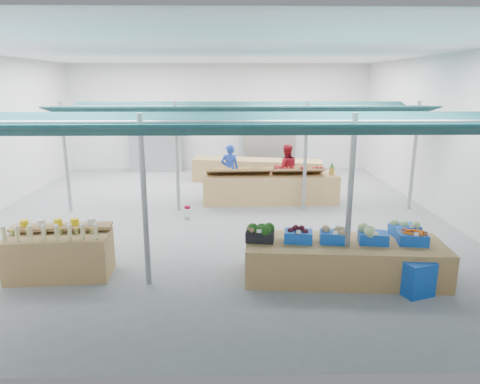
{
  "coord_description": "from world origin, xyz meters",
  "views": [
    {
      "loc": [
        0.47,
        -11.0,
        3.47
      ],
      "look_at": [
        0.67,
        -1.6,
        1.06
      ],
      "focal_mm": 32.0,
      "sensor_mm": 36.0,
      "label": 1
    }
  ],
  "objects_px": {
    "veg_counter": "(344,260)",
    "vendor_left": "(230,169)",
    "bottle_shelf": "(60,253)",
    "vendor_right": "(286,169)",
    "fruit_counter": "(270,188)",
    "crate_stack": "(418,279)"
  },
  "relations": [
    {
      "from": "veg_counter",
      "to": "vendor_left",
      "type": "relative_size",
      "value": 2.24
    },
    {
      "from": "bottle_shelf",
      "to": "vendor_right",
      "type": "distance_m",
      "value": 7.75
    },
    {
      "from": "bottle_shelf",
      "to": "vendor_right",
      "type": "relative_size",
      "value": 1.18
    },
    {
      "from": "veg_counter",
      "to": "fruit_counter",
      "type": "bearing_deg",
      "value": 104.27
    },
    {
      "from": "crate_stack",
      "to": "fruit_counter",
      "type": "bearing_deg",
      "value": 108.61
    },
    {
      "from": "crate_stack",
      "to": "vendor_right",
      "type": "distance_m",
      "value": 7.03
    },
    {
      "from": "vendor_left",
      "to": "fruit_counter",
      "type": "bearing_deg",
      "value": 136.65
    },
    {
      "from": "bottle_shelf",
      "to": "vendor_left",
      "type": "relative_size",
      "value": 1.18
    },
    {
      "from": "bottle_shelf",
      "to": "fruit_counter",
      "type": "xyz_separation_m",
      "value": [
        4.3,
        4.9,
        -0.02
      ]
    },
    {
      "from": "fruit_counter",
      "to": "veg_counter",
      "type": "bearing_deg",
      "value": -81.11
    },
    {
      "from": "vendor_right",
      "to": "fruit_counter",
      "type": "bearing_deg",
      "value": 60.55
    },
    {
      "from": "fruit_counter",
      "to": "crate_stack",
      "type": "distance_m",
      "value": 6.11
    },
    {
      "from": "vendor_left",
      "to": "vendor_right",
      "type": "relative_size",
      "value": 1.0
    },
    {
      "from": "vendor_left",
      "to": "vendor_right",
      "type": "xyz_separation_m",
      "value": [
        1.8,
        0.0,
        0.0
      ]
    },
    {
      "from": "veg_counter",
      "to": "vendor_right",
      "type": "bearing_deg",
      "value": 97.08
    },
    {
      "from": "veg_counter",
      "to": "vendor_left",
      "type": "distance_m",
      "value": 6.56
    },
    {
      "from": "veg_counter",
      "to": "fruit_counter",
      "type": "height_order",
      "value": "fruit_counter"
    },
    {
      "from": "veg_counter",
      "to": "crate_stack",
      "type": "bearing_deg",
      "value": -27.74
    },
    {
      "from": "bottle_shelf",
      "to": "crate_stack",
      "type": "distance_m",
      "value": 6.31
    },
    {
      "from": "bottle_shelf",
      "to": "veg_counter",
      "type": "bearing_deg",
      "value": -6.02
    },
    {
      "from": "bottle_shelf",
      "to": "veg_counter",
      "type": "height_order",
      "value": "bottle_shelf"
    },
    {
      "from": "crate_stack",
      "to": "bottle_shelf",
      "type": "bearing_deg",
      "value": 171.92
    }
  ]
}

